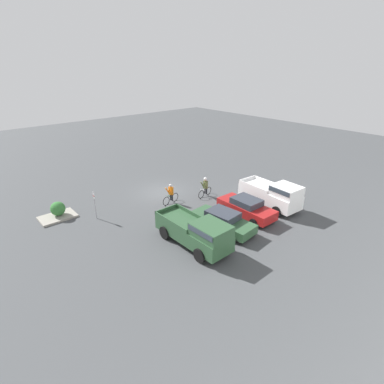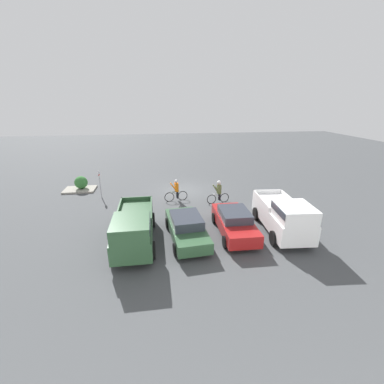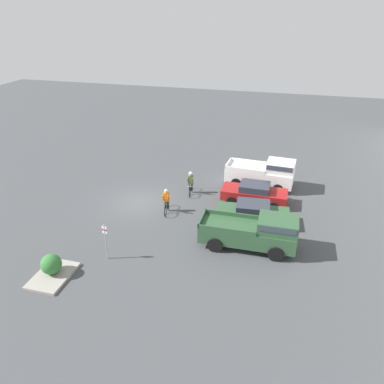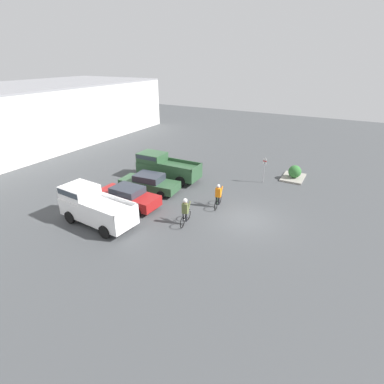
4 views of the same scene
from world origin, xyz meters
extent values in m
plane|color=#424447|center=(0.00, 0.00, 0.00)|extent=(80.00, 80.00, 0.00)
cube|color=white|center=(-4.90, 7.98, 0.90)|extent=(2.31, 5.22, 1.08)
cube|color=white|center=(-4.78, 9.50, 1.83)|extent=(1.93, 2.16, 0.78)
cube|color=#333D47|center=(-4.78, 9.50, 2.01)|extent=(1.97, 2.01, 0.34)
cube|color=white|center=(-5.90, 7.03, 1.57)|extent=(0.31, 3.05, 0.25)
cube|color=white|center=(-4.05, 6.89, 1.57)|extent=(0.31, 3.05, 0.25)
cube|color=white|center=(-5.09, 5.48, 1.57)|extent=(1.93, 0.23, 0.25)
cylinder|color=black|center=(-5.74, 9.62, 0.40)|extent=(0.28, 0.82, 0.80)
cylinder|color=black|center=(-3.82, 9.48, 0.40)|extent=(0.28, 0.82, 0.80)
cylinder|color=black|center=(-5.98, 6.48, 0.40)|extent=(0.28, 0.82, 0.80)
cylinder|color=black|center=(-4.05, 6.33, 0.40)|extent=(0.28, 0.82, 0.80)
cube|color=maroon|center=(-2.10, 7.93, 0.62)|extent=(1.85, 4.60, 0.70)
cube|color=#2D333D|center=(-2.10, 7.93, 1.21)|extent=(1.62, 2.08, 0.47)
cylinder|color=black|center=(-2.95, 9.41, 0.33)|extent=(0.19, 0.65, 0.65)
cylinder|color=black|center=(-1.19, 9.37, 0.33)|extent=(0.19, 0.65, 0.65)
cylinder|color=black|center=(-3.01, 6.49, 0.33)|extent=(0.19, 0.65, 0.65)
cylinder|color=black|center=(-1.25, 6.45, 0.33)|extent=(0.19, 0.65, 0.65)
cube|color=#2D5133|center=(0.70, 8.14, 0.58)|extent=(2.14, 4.77, 0.62)
cube|color=#2D333D|center=(0.70, 8.14, 1.14)|extent=(1.75, 2.22, 0.51)
cylinder|color=black|center=(-0.30, 9.54, 0.31)|extent=(0.23, 0.64, 0.62)
cylinder|color=black|center=(1.45, 9.69, 0.31)|extent=(0.23, 0.64, 0.62)
cylinder|color=black|center=(-0.04, 6.58, 0.31)|extent=(0.23, 0.64, 0.62)
cylinder|color=black|center=(1.70, 6.73, 0.31)|extent=(0.23, 0.64, 0.62)
cube|color=#2D5133|center=(3.50, 8.16, 0.89)|extent=(1.94, 5.48, 0.98)
cube|color=#2D5133|center=(3.49, 9.80, 1.74)|extent=(1.76, 2.20, 0.74)
cube|color=#333D47|center=(3.49, 9.80, 1.91)|extent=(1.82, 2.02, 0.32)
cube|color=#2D5133|center=(2.60, 7.06, 1.50)|extent=(0.10, 3.28, 0.25)
cube|color=#2D5133|center=(4.42, 7.07, 1.50)|extent=(0.10, 3.28, 0.25)
cube|color=#2D5133|center=(3.52, 5.47, 1.50)|extent=(1.90, 0.09, 0.25)
cylinder|color=black|center=(2.54, 9.85, 0.45)|extent=(0.23, 0.89, 0.89)
cylinder|color=black|center=(4.44, 9.86, 0.45)|extent=(0.23, 0.89, 0.89)
cylinder|color=black|center=(2.56, 6.46, 0.45)|extent=(0.23, 0.89, 0.89)
cylinder|color=black|center=(4.46, 6.47, 0.45)|extent=(0.23, 0.89, 0.89)
torus|color=black|center=(1.34, 2.43, 0.35)|extent=(0.76, 0.16, 0.76)
torus|color=black|center=(0.30, 2.28, 0.35)|extent=(0.76, 0.16, 0.76)
cylinder|color=#2D5133|center=(0.82, 2.36, 0.54)|extent=(0.54, 0.12, 0.40)
cylinder|color=#2D5133|center=(0.82, 2.36, 0.75)|extent=(0.57, 0.12, 0.04)
cylinder|color=#2D5133|center=(0.64, 2.33, 0.54)|extent=(0.04, 0.04, 0.37)
cylinder|color=#2D5133|center=(1.21, 2.41, 0.78)|extent=(0.09, 0.46, 0.02)
cylinder|color=black|center=(0.70, 2.43, 0.49)|extent=(0.14, 0.14, 0.56)
cylinder|color=black|center=(0.73, 2.25, 0.49)|extent=(0.14, 0.14, 0.56)
cube|color=orange|center=(0.77, 2.35, 1.10)|extent=(0.29, 0.39, 0.65)
cylinder|color=orange|center=(0.95, 2.55, 1.10)|extent=(0.53, 0.17, 0.70)
cylinder|color=orange|center=(1.00, 2.21, 1.10)|extent=(0.53, 0.17, 0.70)
sphere|color=tan|center=(0.79, 2.35, 1.53)|extent=(0.21, 0.21, 0.21)
sphere|color=silver|center=(0.79, 2.35, 1.58)|extent=(0.23, 0.23, 0.23)
torus|color=black|center=(-1.77, 3.28, 0.34)|extent=(0.73, 0.16, 0.73)
torus|color=black|center=(-2.80, 3.13, 0.34)|extent=(0.73, 0.16, 0.73)
cylinder|color=silver|center=(-2.28, 3.20, 0.52)|extent=(0.54, 0.12, 0.39)
cylinder|color=silver|center=(-2.28, 3.20, 0.72)|extent=(0.57, 0.12, 0.04)
cylinder|color=silver|center=(-2.46, 3.18, 0.52)|extent=(0.04, 0.04, 0.36)
cylinder|color=silver|center=(-1.90, 3.26, 0.75)|extent=(0.09, 0.46, 0.02)
cylinder|color=black|center=(-2.40, 3.28, 0.48)|extent=(0.14, 0.14, 0.54)
cylinder|color=black|center=(-2.37, 3.10, 0.48)|extent=(0.14, 0.14, 0.54)
cube|color=#5B6638|center=(-2.34, 3.20, 1.08)|extent=(0.29, 0.39, 0.67)
cylinder|color=#5B6638|center=(-2.15, 3.40, 1.08)|extent=(0.53, 0.17, 0.72)
cylinder|color=#5B6638|center=(-2.10, 3.06, 1.08)|extent=(0.53, 0.17, 0.72)
sphere|color=tan|center=(-2.31, 3.20, 1.54)|extent=(0.26, 0.26, 0.26)
sphere|color=silver|center=(-2.31, 3.20, 1.61)|extent=(0.28, 0.28, 0.28)
cylinder|color=#9E9EA3|center=(6.65, 0.85, 1.10)|extent=(0.06, 0.06, 2.20)
cube|color=white|center=(6.65, 0.85, 1.87)|extent=(0.07, 0.30, 0.45)
cube|color=red|center=(6.65, 0.85, 1.87)|extent=(0.07, 0.30, 0.10)
cube|color=gray|center=(8.83, -1.19, 0.07)|extent=(2.55, 1.77, 0.15)
sphere|color=#337033|center=(8.68, -1.28, 0.69)|extent=(1.08, 1.08, 1.08)
camera|label=1|loc=(14.30, 20.50, 10.74)|focal=28.00mm
camera|label=2|loc=(2.14, 20.78, 7.32)|focal=24.00mm
camera|label=3|loc=(21.80, 9.76, 12.67)|focal=35.00mm
camera|label=4|loc=(-16.53, -5.05, 9.66)|focal=28.00mm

